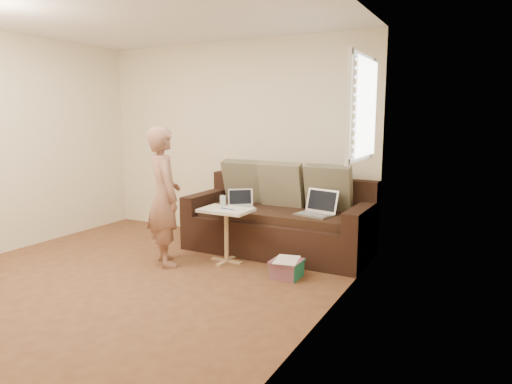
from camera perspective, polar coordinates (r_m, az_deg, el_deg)
floor at (r=4.67m, az=-17.27°, el=-11.26°), size 4.50×4.50×0.00m
ceiling at (r=4.49m, az=-19.01°, el=21.60°), size 4.50×4.50×0.00m
wall_back at (r=6.17m, az=-2.92°, el=6.49°), size 4.00×0.00×4.00m
wall_right at (r=3.28m, az=7.22°, el=3.81°), size 0.00×4.50×4.50m
window_blinds at (r=4.71m, az=13.28°, el=10.21°), size 0.12×0.88×1.08m
sofa at (r=5.46m, az=2.77°, el=-3.19°), size 2.20×0.95×0.85m
pillow_left at (r=5.88m, az=-1.48°, el=1.35°), size 0.55×0.29×0.57m
pillow_mid at (r=5.59m, az=3.19°, el=0.92°), size 0.55×0.27×0.57m
pillow_right at (r=5.38m, az=9.08°, el=0.49°), size 0.55×0.28×0.57m
laptop_silver at (r=5.15m, az=7.32°, el=-2.92°), size 0.45×0.37×0.27m
laptop_white at (r=5.52m, az=-1.90°, el=-2.03°), size 0.38×0.36×0.22m
person at (r=5.03m, az=-11.47°, el=-0.55°), size 0.67×0.63×1.52m
side_table at (r=5.11m, az=-3.74°, el=-5.46°), size 0.56×0.39×0.61m
drinking_glass at (r=5.17m, az=-4.18°, el=-1.11°), size 0.07×0.07×0.12m
scissors at (r=4.98m, az=-3.67°, el=-2.14°), size 0.19×0.12×0.02m
paper_on_table at (r=5.03m, az=-3.21°, el=-2.07°), size 0.25×0.33×0.00m
striped_box at (r=4.68m, az=3.87°, el=-9.56°), size 0.30×0.30×0.19m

